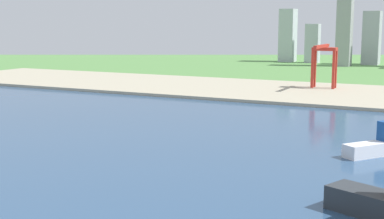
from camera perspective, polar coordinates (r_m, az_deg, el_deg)
ground_plane at (r=273.05m, az=10.81°, el=-3.61°), size 2400.00×2400.00×0.00m
water_bay at (r=217.46m, az=6.51°, el=-6.76°), size 840.00×360.00×0.15m
industrial_pier at (r=456.31m, az=17.26°, el=1.37°), size 840.00×140.00×2.50m
port_crane_red at (r=486.02m, az=13.48°, el=5.31°), size 20.46×46.23×37.70m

